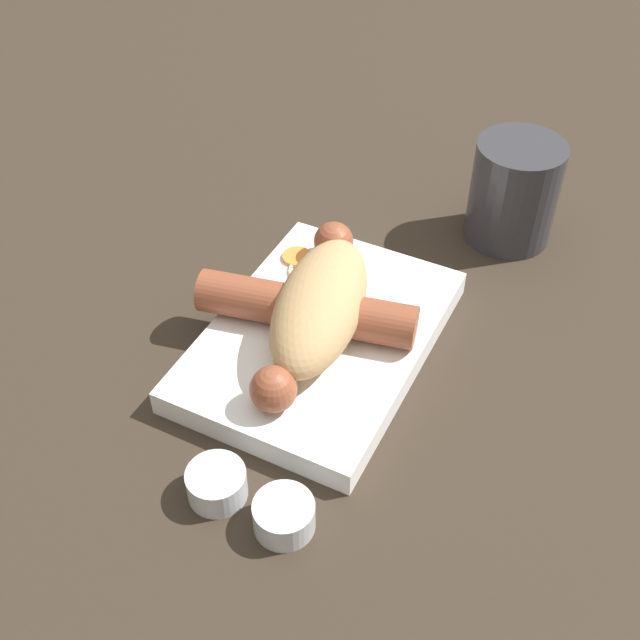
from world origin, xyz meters
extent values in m
plane|color=#33281E|center=(0.00, 0.00, 0.00)|extent=(3.00, 3.00, 0.00)
cube|color=white|center=(0.00, 0.00, 0.01)|extent=(0.23, 0.16, 0.02)
ellipsoid|color=tan|center=(0.00, 0.00, 0.05)|extent=(0.16, 0.10, 0.05)
cylinder|color=brown|center=(0.00, 0.01, 0.04)|extent=(0.07, 0.18, 0.03)
sphere|color=brown|center=(0.09, 0.03, 0.04)|extent=(0.03, 0.03, 0.03)
sphere|color=brown|center=(-0.08, -0.01, 0.04)|extent=(0.03, 0.03, 0.03)
cylinder|color=orange|center=(0.04, 0.03, 0.02)|extent=(0.05, 0.05, 0.00)
cylinder|color=orange|center=(0.07, 0.06, 0.02)|extent=(0.04, 0.04, 0.00)
cylinder|color=orange|center=(0.07, 0.03, 0.02)|extent=(0.05, 0.05, 0.00)
torus|color=silver|center=(0.06, 0.04, 0.02)|extent=(0.04, 0.04, 0.00)
cylinder|color=silver|center=(-0.16, 0.00, 0.01)|extent=(0.04, 0.04, 0.02)
cylinder|color=#4C662D|center=(-0.16, 0.00, 0.00)|extent=(0.03, 0.03, 0.01)
cylinder|color=silver|center=(-0.16, -0.05, 0.01)|extent=(0.04, 0.04, 0.02)
cylinder|color=gold|center=(-0.16, -0.05, 0.00)|extent=(0.03, 0.03, 0.01)
cylinder|color=#333338|center=(0.21, -0.09, 0.05)|extent=(0.08, 0.08, 0.10)
camera|label=1|loc=(-0.40, -0.20, 0.46)|focal=45.00mm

